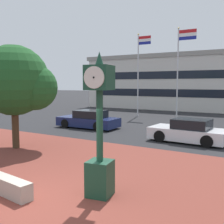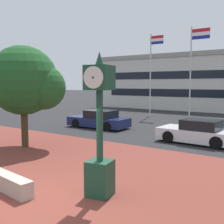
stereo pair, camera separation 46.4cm
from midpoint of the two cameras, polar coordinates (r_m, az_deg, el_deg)
ground_plane at (r=8.09m, az=-16.53°, el=-17.55°), size 200.00×200.00×0.00m
plaza_brick_paving at (r=9.23m, az=-8.40°, el=-14.34°), size 44.00×11.42×0.01m
street_clock at (r=7.75m, az=-4.27°, el=-4.62°), size 0.78×0.82×4.05m
plaza_tree at (r=14.34m, az=-19.65°, el=5.82°), size 3.69×3.43×5.06m
car_street_near at (r=15.66m, az=14.71°, el=-3.94°), size 4.16×2.09×1.28m
car_street_mid at (r=20.08m, az=-5.49°, el=-1.65°), size 4.53×2.04×1.28m
flagpole_primary at (r=26.97m, az=5.11°, el=8.71°), size 1.36×0.14×7.93m
flagpole_secondary at (r=25.49m, az=13.25°, el=9.34°), size 1.65×0.14×8.13m
civic_building at (r=38.04m, az=19.19°, el=5.87°), size 30.19×12.45×6.80m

